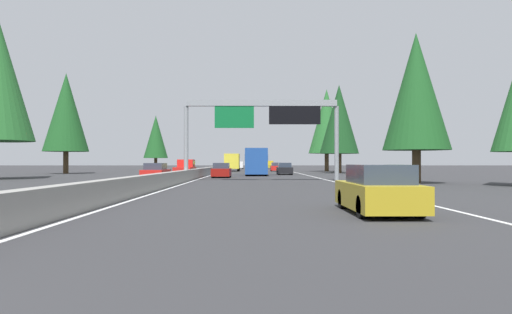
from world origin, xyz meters
name	(u,v)px	position (x,y,z in m)	size (l,w,h in m)	color
ground_plane	(214,174)	(60.00, 0.00, 0.00)	(320.00, 320.00, 0.00)	#2D2D30
median_barrier	(222,168)	(80.00, 0.30, 0.45)	(180.00, 0.56, 0.90)	gray
shoulder_stripe_right	(294,172)	(70.00, -11.52, 0.01)	(160.00, 0.16, 0.01)	silver
shoulder_stripe_median	(221,172)	(70.00, -0.25, 0.01)	(160.00, 0.16, 0.01)	silver
sign_gantry_overhead	(264,117)	(35.31, -6.03, 5.27)	(0.50, 12.68, 6.63)	gray
sedan_near_center	(378,191)	(11.06, -8.93, 0.68)	(4.40, 1.80, 1.47)	#AD931E
sedan_far_center	(221,171)	(44.36, -2.00, 0.68)	(4.40, 1.80, 1.47)	maroon
sedan_mid_right	(276,167)	(77.26, -9.13, 0.68)	(4.40, 1.80, 1.47)	red
minivan_mid_center	(239,165)	(104.60, -2.00, 0.95)	(5.00, 1.95, 1.69)	white
bus_distant_b	(256,161)	(53.80, -5.55, 1.72)	(11.50, 2.55, 3.10)	#1E4793
box_truck_far_right	(232,162)	(77.82, -1.67, 1.61)	(8.50, 2.40, 2.95)	gold
pickup_far_left	(269,165)	(105.63, -8.98, 0.91)	(5.60, 2.00, 1.86)	#AD931E
sedan_near_right	(284,169)	(55.14, -9.08, 0.68)	(4.40, 1.80, 1.47)	black
oncoming_near	(156,172)	(36.85, 3.06, 0.68)	(4.40, 1.80, 1.47)	red
oncoming_far	(185,167)	(52.94, 2.85, 0.91)	(5.60, 2.00, 1.86)	red
conifer_right_near	(416,92)	(31.22, -17.13, 6.72)	(4.87, 4.87, 11.06)	#4C3823
conifer_right_mid	(339,119)	(63.22, -17.35, 7.59)	(5.50, 5.50, 12.49)	#4C3823
conifer_right_far	(327,121)	(74.96, -17.44, 8.31)	(6.01, 6.01, 13.66)	#4C3823
conifer_left_mid	(66,112)	(60.28, 19.93, 8.23)	(5.95, 5.95, 13.53)	#4C3823
conifer_left_far	(156,137)	(89.54, 13.88, 6.51)	(4.71, 4.71, 10.71)	#4C3823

